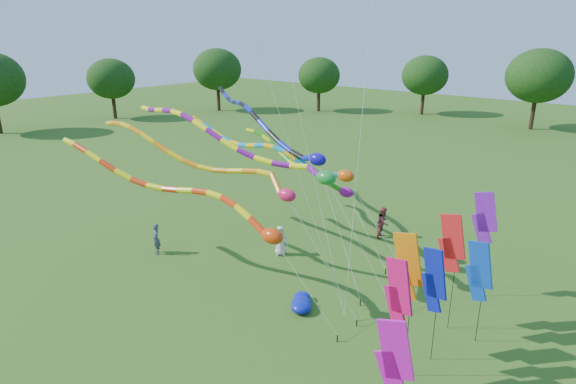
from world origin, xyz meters
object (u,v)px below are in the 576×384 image
Objects in this scene: tube_kite_red at (186,195)px; tube_kite_orange at (209,163)px; person_a at (280,241)px; person_b at (156,239)px; person_c at (383,222)px; blue_nylon_heap at (302,302)px.

tube_kite_red is 1.04× the size of tube_kite_orange.
person_a is (1.21, 5.12, -3.68)m from tube_kite_red.
person_a is at bearing 66.67° from person_b.
tube_kite_red is 8.52× the size of person_c.
blue_nylon_heap is 9.04m from person_c.
person_c is (8.37, 9.79, 0.07)m from person_b.
person_c reaches higher than blue_nylon_heap.
tube_kite_red is 12.12m from person_c.
tube_kite_orange is 8.20× the size of person_c.
person_a is at bearing 67.40° from tube_kite_orange.
blue_nylon_heap is 5.30m from person_a.
person_b is 12.89m from person_c.
blue_nylon_heap is at bearing -0.33° from tube_kite_orange.
tube_kite_orange is 11.29m from person_c.
tube_kite_red reaches higher than person_b.
person_b is 0.92× the size of person_c.
tube_kite_red is at bearing 149.59° from person_c.
tube_kite_orange is 9.66× the size of blue_nylon_heap.
person_b is at bearing -176.15° from tube_kite_orange.
person_c is at bearing 63.17° from tube_kite_red.
tube_kite_red is at bearing -138.27° from person_a.
tube_kite_orange reaches higher than tube_kite_red.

